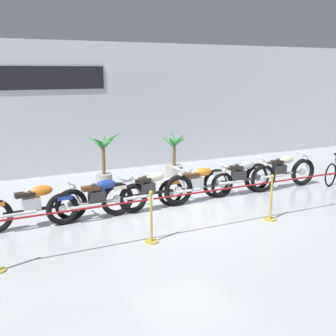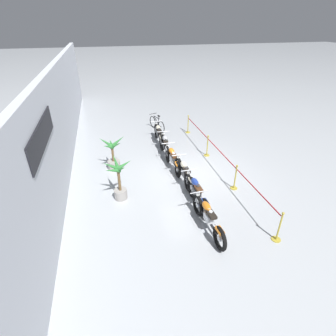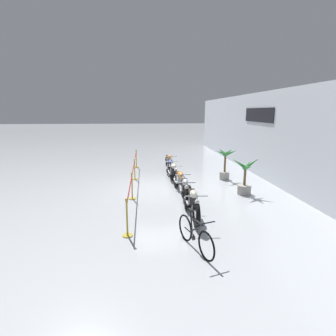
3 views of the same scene
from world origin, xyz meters
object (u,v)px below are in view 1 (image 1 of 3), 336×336
at_px(motorcycle_orange_0, 35,206).
at_px(motorcycle_cream_5, 281,172).
at_px(motorcycle_blue_1, 99,199).
at_px(stanchion_mid_right, 271,205).
at_px(motorcycle_silver_4, 241,177).
at_px(stanchion_mid_left, 151,225).
at_px(potted_palm_left_of_row, 174,158).
at_px(motorcycle_orange_3, 198,184).
at_px(stanchion_far_left, 161,206).
at_px(potted_palm_right_of_row, 104,161).
at_px(motorcycle_cream_2, 149,191).

bearing_deg(motorcycle_orange_0, motorcycle_cream_5, 0.80).
height_order(motorcycle_blue_1, stanchion_mid_right, stanchion_mid_right).
distance_m(motorcycle_silver_4, stanchion_mid_left, 3.98).
relative_size(motorcycle_orange_0, potted_palm_left_of_row, 1.53).
distance_m(motorcycle_orange_0, motorcycle_silver_4, 5.38).
bearing_deg(motorcycle_orange_0, motorcycle_orange_3, 0.95).
bearing_deg(motorcycle_blue_1, motorcycle_silver_4, 2.49).
bearing_deg(stanchion_far_left, stanchion_mid_right, 0.00).
xyz_separation_m(motorcycle_orange_3, stanchion_mid_left, (-2.14, -1.92, -0.11)).
relative_size(motorcycle_silver_4, potted_palm_left_of_row, 1.45).
distance_m(motorcycle_silver_4, stanchion_mid_right, 2.01).
xyz_separation_m(potted_palm_right_of_row, stanchion_far_left, (-0.21, -4.37, -0.02)).
height_order(motorcycle_cream_2, motorcycle_silver_4, motorcycle_cream_2).
distance_m(motorcycle_blue_1, motorcycle_cream_2, 1.24).
height_order(motorcycle_orange_0, motorcycle_orange_3, motorcycle_orange_0).
relative_size(motorcycle_silver_4, stanchion_far_left, 0.25).
bearing_deg(motorcycle_orange_0, stanchion_mid_right, -21.03).
bearing_deg(stanchion_mid_left, motorcycle_orange_0, 135.71).
bearing_deg(motorcycle_cream_2, motorcycle_orange_3, 5.13).
bearing_deg(stanchion_mid_right, motorcycle_blue_1, 152.87).
bearing_deg(stanchion_mid_right, potted_palm_right_of_row, 119.72).
height_order(motorcycle_orange_3, potted_palm_left_of_row, potted_palm_left_of_row).
relative_size(motorcycle_blue_1, stanchion_mid_right, 2.26).
xyz_separation_m(motorcycle_orange_0, motorcycle_cream_5, (6.78, 0.09, 0.02)).
height_order(motorcycle_blue_1, motorcycle_cream_5, motorcycle_cream_5).
height_order(motorcycle_silver_4, potted_palm_right_of_row, potted_palm_right_of_row).
xyz_separation_m(motorcycle_silver_4, stanchion_mid_left, (-3.48, -1.93, -0.13)).
height_order(motorcycle_blue_1, potted_palm_left_of_row, potted_palm_left_of_row).
xyz_separation_m(motorcycle_cream_5, stanchion_mid_right, (-1.95, -1.95, -0.13)).
bearing_deg(stanchion_mid_left, motorcycle_silver_4, 29.08).
xyz_separation_m(potted_palm_left_of_row, stanchion_mid_left, (-2.73, -4.45, -0.25)).
bearing_deg(potted_palm_right_of_row, motorcycle_orange_3, -55.09).
height_order(motorcycle_cream_5, stanchion_mid_right, stanchion_mid_right).
bearing_deg(motorcycle_blue_1, stanchion_mid_left, -73.97).
bearing_deg(stanchion_mid_right, motorcycle_cream_2, 140.66).
bearing_deg(motorcycle_cream_5, stanchion_mid_left, -158.18).
relative_size(motorcycle_cream_2, stanchion_mid_left, 2.28).
bearing_deg(potted_palm_left_of_row, motorcycle_cream_2, -126.95).
height_order(motorcycle_silver_4, stanchion_mid_right, stanchion_mid_right).
xyz_separation_m(motorcycle_orange_0, motorcycle_orange_3, (4.04, 0.07, -0.00)).
height_order(motorcycle_orange_0, potted_palm_left_of_row, potted_palm_left_of_row).
xyz_separation_m(motorcycle_orange_3, potted_palm_right_of_row, (-1.71, 2.45, 0.27)).
xyz_separation_m(motorcycle_cream_2, potted_palm_right_of_row, (-0.30, 2.57, 0.25)).
relative_size(motorcycle_silver_4, stanchion_mid_right, 2.11).
bearing_deg(motorcycle_cream_2, stanchion_mid_left, -112.20).
bearing_deg(motorcycle_blue_1, motorcycle_orange_0, 176.00).
distance_m(motorcycle_cream_2, stanchion_mid_left, 1.95).
distance_m(motorcycle_orange_0, motorcycle_cream_2, 2.64).
bearing_deg(stanchion_mid_right, motorcycle_silver_4, 74.19).
relative_size(motorcycle_orange_3, potted_palm_right_of_row, 1.37).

